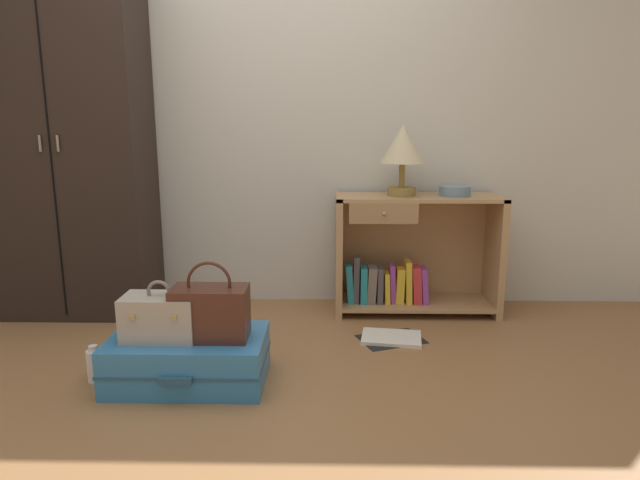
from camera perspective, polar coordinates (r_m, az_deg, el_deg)
The scene contains 11 objects.
ground_plane at distance 2.44m, azimuth -9.32°, elevation -16.65°, with size 9.00×9.00×0.00m, color olive.
back_wall at distance 3.63m, azimuth -5.68°, elevation 14.08°, with size 6.40×0.10×2.60m, color beige.
wardrobe at distance 3.66m, azimuth -24.43°, elevation 9.17°, with size 0.91×0.47×2.10m.
bookshelf at distance 3.49m, azimuth 9.17°, elevation -1.68°, with size 1.00×0.38×0.73m.
table_lamp at distance 3.36m, azimuth 8.49°, elevation 9.30°, with size 0.26×0.26×0.42m.
bowl at distance 3.44m, azimuth 13.69°, elevation 4.93°, with size 0.19×0.19×0.06m, color slate.
suitcase_large at distance 2.65m, azimuth -13.35°, elevation -11.80°, with size 0.70×0.45×0.22m.
train_case at distance 2.57m, azimuth -16.10°, elevation -7.60°, with size 0.32×0.20×0.27m.
handbag at distance 2.52m, azimuth -11.22°, elevation -7.27°, with size 0.33×0.18×0.35m.
bottle at distance 2.80m, azimuth -22.17°, elevation -11.80°, with size 0.07×0.07×0.17m.
open_book_on_floor at distance 3.11m, azimuth 7.34°, elevation -9.96°, with size 0.40×0.34×0.02m.
Camera 1 is at (0.42, -2.11, 1.17)m, focal length 31.13 mm.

